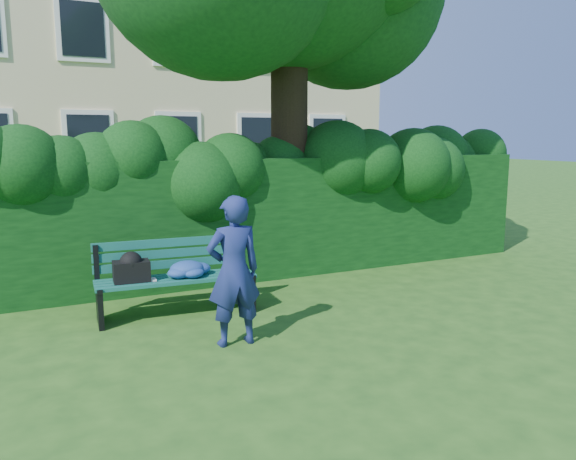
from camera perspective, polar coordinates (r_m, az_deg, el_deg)
name	(u,v)px	position (r m, az deg, el deg)	size (l,w,h in m)	color
ground	(310,316)	(6.79, 2.26, -8.69)	(80.00, 80.00, 0.00)	#244D18
apartment_building	(105,15)	(20.27, -18.09, 20.09)	(16.00, 8.08, 12.00)	beige
hedge	(241,218)	(8.54, -4.75, 1.26)	(10.00, 1.00, 1.80)	black
park_bench	(171,274)	(6.82, -11.82, -4.44)	(1.89, 0.70, 0.89)	#0E4948
man_reading	(234,271)	(5.72, -5.54, -4.18)	(0.56, 0.37, 1.54)	navy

